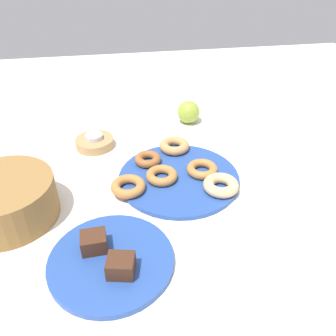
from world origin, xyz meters
The scene contains 15 objects.
ground_plane centered at (0.00, 0.00, 0.00)m, with size 2.40×2.40×0.00m, color white.
donut_plate centered at (0.00, 0.00, 0.01)m, with size 0.33×0.33×0.01m, color #284C9E.
donut_0 centered at (0.08, 0.08, 0.02)m, with size 0.08×0.08×0.02m, color #995B2D.
donut_1 centered at (-0.01, 0.05, 0.02)m, with size 0.09×0.09×0.02m, color #BC7A3D.
donut_2 centered at (0.01, -0.07, 0.02)m, with size 0.09×0.09×0.02m, color #BC7A3D.
donut_3 centered at (0.14, -0.01, 0.03)m, with size 0.09×0.09×0.03m, color tan.
donut_4 centered at (-0.08, -0.10, 0.03)m, with size 0.09×0.09×0.03m, color #EABC84.
donut_5 centered at (-0.04, 0.14, 0.02)m, with size 0.09×0.09×0.02m, color #BC7A3D.
cake_plate centered at (-0.26, 0.19, 0.01)m, with size 0.26×0.26×0.02m, color #284C9E.
brownie_near centered at (-0.30, 0.17, 0.03)m, with size 0.05×0.05×0.04m, color #472819.
brownie_far centered at (-0.23, 0.23, 0.03)m, with size 0.05×0.05×0.04m, color #472819.
candle_holder centered at (0.22, 0.23, 0.01)m, with size 0.12×0.12×0.03m, color tan.
tealight centered at (0.22, 0.23, 0.04)m, with size 0.05×0.05×0.01m, color silver.
basket centered at (-0.08, 0.43, 0.05)m, with size 0.23×0.23×0.10m, color olive.
apple centered at (0.33, -0.10, 0.04)m, with size 0.08×0.08×0.08m, color #93AD38.
Camera 1 is at (-0.75, 0.16, 0.57)m, focal length 36.79 mm.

